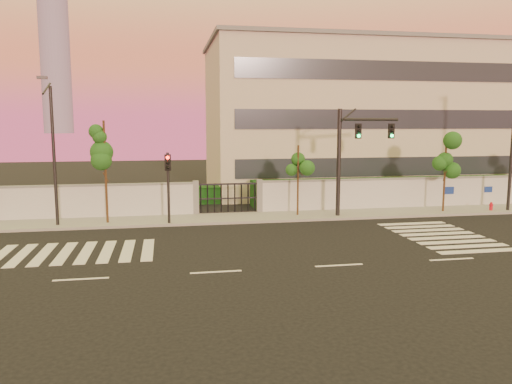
% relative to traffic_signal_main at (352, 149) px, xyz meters
% --- Properties ---
extents(ground, '(120.00, 120.00, 0.00)m').
position_rel_traffic_signal_main_xyz_m(ground, '(-4.28, -9.84, -4.15)').
color(ground, black).
rests_on(ground, ground).
extents(sidewalk, '(60.00, 3.00, 0.15)m').
position_rel_traffic_signal_main_xyz_m(sidewalk, '(-4.28, 0.66, -4.08)').
color(sidewalk, gray).
rests_on(sidewalk, ground).
extents(perimeter_wall, '(60.00, 0.36, 2.20)m').
position_rel_traffic_signal_main_xyz_m(perimeter_wall, '(-4.17, 2.16, -3.08)').
color(perimeter_wall, '#B9BCC1').
rests_on(perimeter_wall, ground).
extents(hedge_row, '(41.00, 4.25, 1.80)m').
position_rel_traffic_signal_main_xyz_m(hedge_row, '(-3.11, 4.90, -3.33)').
color(hedge_row, black).
rests_on(hedge_row, ground).
extents(institutional_building, '(24.40, 12.40, 12.25)m').
position_rel_traffic_signal_main_xyz_m(institutional_building, '(4.72, 12.15, 2.00)').
color(institutional_building, beige).
rests_on(institutional_building, ground).
extents(distant_skyscraper, '(16.00, 16.00, 118.00)m').
position_rel_traffic_signal_main_xyz_m(distant_skyscraper, '(-69.28, 270.16, 57.83)').
color(distant_skyscraper, slate).
rests_on(distant_skyscraper, ground).
extents(road_markings, '(57.00, 7.62, 0.02)m').
position_rel_traffic_signal_main_xyz_m(road_markings, '(-5.86, -6.08, -4.14)').
color(road_markings, silver).
rests_on(road_markings, ground).
extents(street_tree_c, '(1.58, 1.26, 5.87)m').
position_rel_traffic_signal_main_xyz_m(street_tree_c, '(-14.36, 0.27, 0.16)').
color(street_tree_c, '#382314').
rests_on(street_tree_c, ground).
extents(street_tree_d, '(1.40, 1.11, 4.40)m').
position_rel_traffic_signal_main_xyz_m(street_tree_d, '(-3.16, 0.64, -0.92)').
color(street_tree_d, '#382314').
rests_on(street_tree_d, ground).
extents(street_tree_e, '(1.56, 1.24, 4.98)m').
position_rel_traffic_signal_main_xyz_m(street_tree_e, '(6.34, 0.24, -0.49)').
color(street_tree_e, '#382314').
rests_on(street_tree_e, ground).
extents(traffic_signal_main, '(4.10, 1.26, 6.57)m').
position_rel_traffic_signal_main_xyz_m(traffic_signal_main, '(0.00, 0.00, 0.00)').
color(traffic_signal_main, black).
rests_on(traffic_signal_main, ground).
extents(traffic_signal_secondary, '(0.32, 0.32, 4.11)m').
position_rel_traffic_signal_main_xyz_m(traffic_signal_secondary, '(-10.96, -0.56, -1.54)').
color(traffic_signal_secondary, black).
rests_on(traffic_signal_secondary, ground).
extents(streetlight_west, '(0.48, 1.93, 8.04)m').
position_rel_traffic_signal_main_xyz_m(streetlight_west, '(-17.02, -0.11, 0.19)').
color(streetlight_west, black).
rests_on(streetlight_west, ground).
extents(fire_hydrant, '(0.27, 0.25, 0.68)m').
position_rel_traffic_signal_main_xyz_m(fire_hydrant, '(9.52, -0.08, -3.81)').
color(fire_hydrant, red).
rests_on(fire_hydrant, ground).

